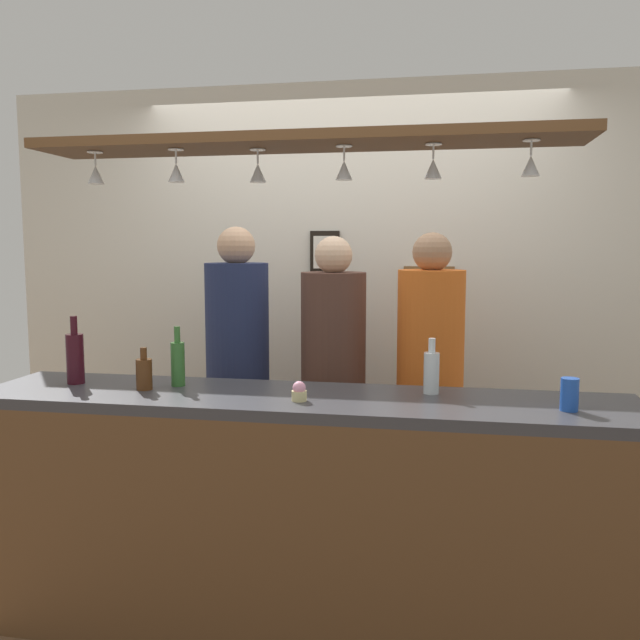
% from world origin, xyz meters
% --- Properties ---
extents(ground_plane, '(8.00, 8.00, 0.00)m').
position_xyz_m(ground_plane, '(0.00, 0.00, 0.00)').
color(ground_plane, brown).
extents(back_wall, '(4.40, 0.06, 2.60)m').
position_xyz_m(back_wall, '(0.00, 1.10, 1.30)').
color(back_wall, silver).
rests_on(back_wall, ground_plane).
extents(bar_counter, '(2.70, 0.55, 1.01)m').
position_xyz_m(bar_counter, '(0.00, -0.50, 0.68)').
color(bar_counter, '#38383D').
rests_on(bar_counter, ground_plane).
extents(overhead_glass_rack, '(2.20, 0.36, 0.04)m').
position_xyz_m(overhead_glass_rack, '(0.00, -0.30, 2.03)').
color(overhead_glass_rack, brown).
extents(hanging_wineglass_far_left, '(0.07, 0.07, 0.13)m').
position_xyz_m(hanging_wineglass_far_left, '(-0.87, -0.34, 1.92)').
color(hanging_wineglass_far_left, silver).
rests_on(hanging_wineglass_far_left, overhead_glass_rack).
extents(hanging_wineglass_left, '(0.07, 0.07, 0.13)m').
position_xyz_m(hanging_wineglass_left, '(-0.51, -0.35, 1.92)').
color(hanging_wineglass_left, silver).
rests_on(hanging_wineglass_left, overhead_glass_rack).
extents(hanging_wineglass_center_left, '(0.07, 0.07, 0.13)m').
position_xyz_m(hanging_wineglass_center_left, '(-0.19, -0.28, 1.92)').
color(hanging_wineglass_center_left, silver).
rests_on(hanging_wineglass_center_left, overhead_glass_rack).
extents(hanging_wineglass_center, '(0.07, 0.07, 0.13)m').
position_xyz_m(hanging_wineglass_center, '(0.17, -0.31, 1.92)').
color(hanging_wineglass_center, silver).
rests_on(hanging_wineglass_center, overhead_glass_rack).
extents(hanging_wineglass_center_right, '(0.07, 0.07, 0.13)m').
position_xyz_m(hanging_wineglass_center_right, '(0.52, -0.30, 1.92)').
color(hanging_wineglass_center_right, silver).
rests_on(hanging_wineglass_center_right, overhead_glass_rack).
extents(hanging_wineglass_right, '(0.07, 0.07, 0.13)m').
position_xyz_m(hanging_wineglass_right, '(0.87, -0.33, 1.92)').
color(hanging_wineglass_right, silver).
rests_on(hanging_wineglass_right, overhead_glass_rack).
extents(person_left_navy_shirt, '(0.34, 0.34, 1.72)m').
position_xyz_m(person_left_navy_shirt, '(-0.52, 0.44, 1.04)').
color(person_left_navy_shirt, '#2D334C').
rests_on(person_left_navy_shirt, ground_plane).
extents(person_middle_brown_shirt, '(0.34, 0.34, 1.67)m').
position_xyz_m(person_middle_brown_shirt, '(0.01, 0.44, 1.01)').
color(person_middle_brown_shirt, '#2D334C').
rests_on(person_middle_brown_shirt, ground_plane).
extents(person_right_orange_shirt, '(0.34, 0.34, 1.69)m').
position_xyz_m(person_right_orange_shirt, '(0.51, 0.44, 1.02)').
color(person_right_orange_shirt, '#2D334C').
rests_on(person_right_orange_shirt, ground_plane).
extents(bottle_soda_clear, '(0.06, 0.06, 0.23)m').
position_xyz_m(bottle_soda_clear, '(0.52, -0.22, 1.11)').
color(bottle_soda_clear, silver).
rests_on(bottle_soda_clear, bar_counter).
extents(bottle_beer_green_import, '(0.06, 0.06, 0.26)m').
position_xyz_m(bottle_beer_green_import, '(-0.56, -0.27, 1.12)').
color(bottle_beer_green_import, '#336B2D').
rests_on(bottle_beer_green_import, bar_counter).
extents(bottle_wine_dark_red, '(0.08, 0.08, 0.30)m').
position_xyz_m(bottle_wine_dark_red, '(-1.02, -0.30, 1.13)').
color(bottle_wine_dark_red, '#380F19').
rests_on(bottle_wine_dark_red, bar_counter).
extents(bottle_beer_brown_stubby, '(0.07, 0.07, 0.18)m').
position_xyz_m(bottle_beer_brown_stubby, '(-0.67, -0.36, 1.08)').
color(bottle_beer_brown_stubby, '#512D14').
rests_on(bottle_beer_brown_stubby, bar_counter).
extents(drink_can, '(0.07, 0.07, 0.12)m').
position_xyz_m(drink_can, '(1.03, -0.41, 1.08)').
color(drink_can, '#1E4CB2').
rests_on(drink_can, bar_counter).
extents(cupcake, '(0.06, 0.06, 0.08)m').
position_xyz_m(cupcake, '(0.02, -0.44, 1.05)').
color(cupcake, beige).
rests_on(cupcake, bar_counter).
extents(picture_frame_crest, '(0.18, 0.02, 0.26)m').
position_xyz_m(picture_frame_crest, '(-0.15, 1.06, 1.58)').
color(picture_frame_crest, black).
rests_on(picture_frame_crest, back_wall).
extents(picture_frame_lower_pair, '(0.30, 0.02, 0.18)m').
position_xyz_m(picture_frame_lower_pair, '(0.49, 1.06, 1.41)').
color(picture_frame_lower_pair, brown).
rests_on(picture_frame_lower_pair, back_wall).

